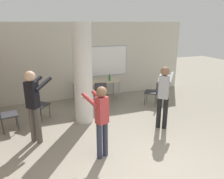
# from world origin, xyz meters

# --- Properties ---
(ground_plane) EXTENTS (24.00, 24.00, 0.00)m
(ground_plane) POSITION_xyz_m (0.00, 0.00, 0.00)
(ground_plane) COLOR gray
(wall_back) EXTENTS (8.00, 0.15, 2.80)m
(wall_back) POSITION_xyz_m (0.01, 5.06, 1.40)
(wall_back) COLOR beige
(wall_back) RESTS_ON ground_plane
(support_pillar) EXTENTS (0.52, 0.52, 2.80)m
(support_pillar) POSITION_xyz_m (-0.68, 2.90, 1.40)
(support_pillar) COLOR silver
(support_pillar) RESTS_ON ground_plane
(folding_table) EXTENTS (1.68, 0.68, 0.75)m
(folding_table) POSITION_xyz_m (0.14, 4.43, 0.70)
(folding_table) COLOR tan
(folding_table) RESTS_ON ground_plane
(bottle_on_table) EXTENTS (0.07, 0.07, 0.26)m
(bottle_on_table) POSITION_xyz_m (0.61, 4.31, 0.85)
(bottle_on_table) COLOR #1E6B2D
(bottle_on_table) RESTS_ON folding_table
(waste_bin) EXTENTS (0.31, 0.31, 0.39)m
(waste_bin) POSITION_xyz_m (-0.02, 3.82, 0.19)
(waste_bin) COLOR #B2B2B7
(waste_bin) RESTS_ON ground_plane
(chair_table_front) EXTENTS (0.51, 0.51, 0.87)m
(chair_table_front) POSITION_xyz_m (0.06, 3.60, 0.51)
(chair_table_front) COLOR #2D2D33
(chair_table_front) RESTS_ON ground_plane
(chair_near_pillar) EXTENTS (0.62, 0.62, 0.87)m
(chair_near_pillar) POSITION_xyz_m (-1.93, 3.42, 0.51)
(chair_near_pillar) COLOR #2D2D33
(chair_near_pillar) RESTS_ON ground_plane
(chair_mid_room) EXTENTS (0.62, 0.62, 0.87)m
(chair_mid_room) POSITION_xyz_m (1.89, 3.35, 0.51)
(chair_mid_room) COLOR #2D2D33
(chair_mid_room) RESTS_ON ground_plane
(chair_by_left_wall) EXTENTS (0.51, 0.51, 0.87)m
(chair_by_left_wall) POSITION_xyz_m (-2.76, 3.00, 0.51)
(chair_by_left_wall) COLOR #2D2D33
(chair_by_left_wall) RESTS_ON ground_plane
(person_playing_side) EXTENTS (0.64, 0.67, 1.71)m
(person_playing_side) POSITION_xyz_m (1.20, 1.74, 1.00)
(person_playing_side) COLOR black
(person_playing_side) RESTS_ON ground_plane
(person_watching_back) EXTENTS (0.66, 0.68, 1.76)m
(person_watching_back) POSITION_xyz_m (-2.03, 2.17, 1.03)
(person_watching_back) COLOR #514C47
(person_watching_back) RESTS_ON ground_plane
(person_playing_front) EXTENTS (0.50, 0.63, 1.58)m
(person_playing_front) POSITION_xyz_m (-0.76, 1.02, 0.93)
(person_playing_front) COLOR #2D3347
(person_playing_front) RESTS_ON ground_plane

